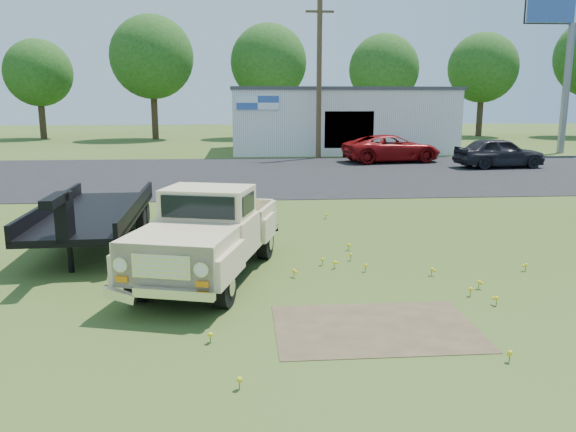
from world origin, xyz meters
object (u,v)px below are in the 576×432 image
object	(u,v)px
billboard	(573,14)
vintage_pickup_truck	(209,233)
flatbed_trailer	(94,209)
dark_sedan	(499,153)
red_pickup	(392,149)

from	to	relation	value
billboard	vintage_pickup_truck	world-z (taller)	billboard
flatbed_trailer	billboard	bearing A→B (deg)	39.68
vintage_pickup_truck	dark_sedan	xyz separation A→B (m)	(13.49, 16.83, -0.13)
vintage_pickup_truck	red_pickup	size ratio (longest dim) A/B	0.91
vintage_pickup_truck	dark_sedan	world-z (taller)	vintage_pickup_truck
red_pickup	dark_sedan	world-z (taller)	dark_sedan
billboard	dark_sedan	size ratio (longest dim) A/B	2.51
billboard	red_pickup	xyz separation A→B (m)	(-12.28, -4.51, -7.80)
red_pickup	billboard	bearing A→B (deg)	-78.75
dark_sedan	billboard	bearing A→B (deg)	-50.80
red_pickup	vintage_pickup_truck	bearing A→B (deg)	147.16
red_pickup	dark_sedan	bearing A→B (deg)	-131.80
vintage_pickup_truck	red_pickup	xyz separation A→B (m)	(8.81, 19.85, -0.14)
flatbed_trailer	red_pickup	size ratio (longest dim) A/B	1.15
red_pickup	dark_sedan	size ratio (longest dim) A/B	1.20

